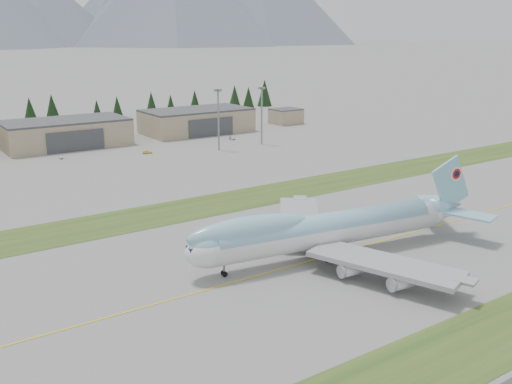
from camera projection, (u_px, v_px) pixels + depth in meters
ground at (351, 250)px, 119.65m from camera, size 7000.00×7000.00×0.00m
grass_strip_far at (236, 200)px, 155.50m from camera, size 400.00×18.00×0.08m
taxiway_line_main at (351, 250)px, 119.65m from camera, size 400.00×0.40×0.02m
boeing_747_freighter at (327, 229)px, 114.46m from camera, size 68.81×58.53×18.05m
hangar_center at (66, 133)px, 229.49m from camera, size 48.00×26.60×10.80m
hangar_right at (197, 121)px, 262.04m from camera, size 48.00×26.60×10.80m
control_shed at (286, 116)px, 288.08m from camera, size 14.00×12.00×7.60m
floodlight_masts at (67, 121)px, 188.72m from camera, size 156.88×9.81×23.55m
service_vehicle_a at (61, 158)px, 207.80m from camera, size 2.14×3.60×1.15m
service_vehicle_b at (147, 154)px, 216.20m from camera, size 3.90×2.59×1.22m
service_vehicle_c at (232, 139)px, 245.63m from camera, size 2.91×4.90×1.33m
conifer_belt at (59, 110)px, 286.13m from camera, size 272.14×15.86×16.64m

